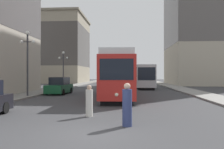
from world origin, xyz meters
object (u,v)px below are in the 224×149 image
Objects in this scene: streetcar at (118,75)px; lamp_post_left_near at (27,53)px; pedestrian_crossing_far at (89,102)px; lamp_post_left_far at (63,64)px; parked_car_left_near at (59,86)px; transit_bus at (144,76)px; pedestrian_crossing_near at (127,106)px.

lamp_post_left_near is at bearing -172.65° from streetcar.
pedestrian_crossing_far is 0.30× the size of lamp_post_left_far.
transit_bus is at bearing 53.25° from parked_car_left_near.
lamp_post_left_far is at bearing 0.40° from pedestrian_crossing_near.
parked_car_left_near is 9.01m from lamp_post_left_far.
lamp_post_left_far is (-1.90, 8.35, 2.79)m from parked_car_left_near.
lamp_post_left_near reaches higher than pedestrian_crossing_far.
lamp_post_left_far reaches higher than pedestrian_crossing_far.
parked_car_left_near is at bearing 63.33° from lamp_post_left_near.
parked_car_left_near is 0.74× the size of lamp_post_left_near.
lamp_post_left_near is at bearing -126.22° from transit_bus.
pedestrian_crossing_far is (-4.42, -25.37, -1.21)m from transit_bus.
lamp_post_left_far reaches higher than parked_car_left_near.
pedestrian_crossing_far is at bearing 21.35° from pedestrian_crossing_near.
lamp_post_left_near is 1.14× the size of lamp_post_left_far.
streetcar reaches higher than transit_bus.
streetcar is at bearing 9.08° from lamp_post_left_near.
lamp_post_left_far is (-7.36, 21.79, 2.89)m from pedestrian_crossing_far.
transit_bus is 15.53m from parked_car_left_near.
lamp_post_left_near is at bearing -90.00° from lamp_post_left_far.
pedestrian_crossing_far is (-0.97, -10.98, -1.37)m from streetcar.
pedestrian_crossing_near is 1.11× the size of pedestrian_crossing_far.
streetcar is at bearing -18.08° from parked_car_left_near.
transit_bus is 2.17× the size of lamp_post_left_far.
parked_car_left_near is at bearing 157.34° from streetcar.
streetcar reaches higher than pedestrian_crossing_near.
lamp_post_left_near is (-11.78, -15.72, 2.11)m from transit_bus.
streetcar is 8.65m from lamp_post_left_near.
pedestrian_crossing_far is (5.46, -13.43, -0.11)m from parked_car_left_near.
streetcar is 13.73m from lamp_post_left_far.
pedestrian_crossing_near is at bearing -68.81° from lamp_post_left_far.
pedestrian_crossing_near is 2.84m from pedestrian_crossing_far.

